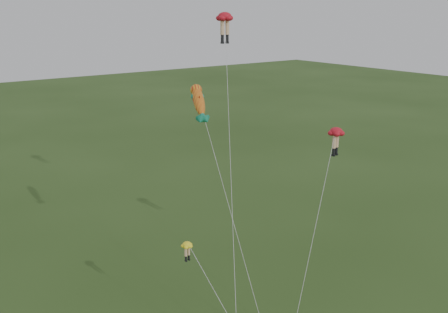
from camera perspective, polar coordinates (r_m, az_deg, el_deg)
legs_kite_red_high at (r=43.31m, az=0.11°, el=15.01°), size 9.59×14.18×22.36m
legs_kite_red_mid at (r=39.04m, az=12.59°, el=2.13°), size 9.20×5.23×13.91m
legs_kite_yellow at (r=34.24m, az=-3.68°, el=-11.13°), size 1.99×7.07×7.49m
fish_kite at (r=36.00m, az=-2.89°, el=6.33°), size 1.97×8.98×17.59m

